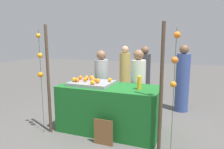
# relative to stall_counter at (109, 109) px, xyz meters

# --- Properties ---
(ground_plane) EXTENTS (24.00, 24.00, 0.00)m
(ground_plane) POSITION_rel_stall_counter_xyz_m (0.00, 0.00, -0.45)
(ground_plane) COLOR #565451
(stall_counter) EXTENTS (1.93, 0.86, 0.91)m
(stall_counter) POSITION_rel_stall_counter_xyz_m (0.00, 0.00, 0.00)
(stall_counter) COLOR #196023
(stall_counter) RESTS_ON ground_plane
(orange_tray) EXTENTS (0.82, 0.63, 0.06)m
(orange_tray) POSITION_rel_stall_counter_xyz_m (-0.37, -0.01, 0.48)
(orange_tray) COLOR gray
(orange_tray) RESTS_ON stall_counter
(orange_0) EXTENTS (0.08, 0.08, 0.08)m
(orange_0) POSITION_rel_stall_counter_xyz_m (-0.36, 0.04, 0.55)
(orange_0) COLOR orange
(orange_0) RESTS_ON orange_tray
(orange_1) EXTENTS (0.08, 0.08, 0.08)m
(orange_1) POSITION_rel_stall_counter_xyz_m (-0.23, -0.25, 0.55)
(orange_1) COLOR orange
(orange_1) RESTS_ON orange_tray
(orange_2) EXTENTS (0.08, 0.08, 0.08)m
(orange_2) POSITION_rel_stall_counter_xyz_m (-0.04, 0.12, 0.55)
(orange_2) COLOR orange
(orange_2) RESTS_ON orange_tray
(orange_3) EXTENTS (0.08, 0.08, 0.08)m
(orange_3) POSITION_rel_stall_counter_xyz_m (-0.69, -0.13, 0.56)
(orange_3) COLOR orange
(orange_3) RESTS_ON orange_tray
(orange_4) EXTENTS (0.09, 0.09, 0.09)m
(orange_4) POSITION_rel_stall_counter_xyz_m (-0.44, 0.15, 0.56)
(orange_4) COLOR orange
(orange_4) RESTS_ON orange_tray
(orange_5) EXTENTS (0.09, 0.09, 0.09)m
(orange_5) POSITION_rel_stall_counter_xyz_m (-0.31, -0.05, 0.56)
(orange_5) COLOR orange
(orange_5) RESTS_ON orange_tray
(orange_6) EXTENTS (0.09, 0.09, 0.09)m
(orange_6) POSITION_rel_stall_counter_xyz_m (-0.55, 0.11, 0.56)
(orange_6) COLOR orange
(orange_6) RESTS_ON orange_tray
(orange_7) EXTENTS (0.09, 0.09, 0.09)m
(orange_7) POSITION_rel_stall_counter_xyz_m (-0.20, -0.09, 0.56)
(orange_7) COLOR orange
(orange_7) RESTS_ON orange_tray
(orange_8) EXTENTS (0.08, 0.08, 0.08)m
(orange_8) POSITION_rel_stall_counter_xyz_m (-0.69, 0.11, 0.55)
(orange_8) COLOR orange
(orange_8) RESTS_ON orange_tray
(orange_9) EXTENTS (0.08, 0.08, 0.08)m
(orange_9) POSITION_rel_stall_counter_xyz_m (-0.50, -0.03, 0.55)
(orange_9) COLOR orange
(orange_9) RESTS_ON orange_tray
(orange_10) EXTENTS (0.08, 0.08, 0.08)m
(orange_10) POSITION_rel_stall_counter_xyz_m (-0.62, -0.14, 0.55)
(orange_10) COLOR orange
(orange_10) RESTS_ON orange_tray
(juice_bottle) EXTENTS (0.08, 0.08, 0.25)m
(juice_bottle) POSITION_rel_stall_counter_xyz_m (0.60, -0.05, 0.57)
(juice_bottle) COLOR gold
(juice_bottle) RESTS_ON stall_counter
(chalkboard_sign) EXTENTS (0.35, 0.03, 0.47)m
(chalkboard_sign) POSITION_rel_stall_counter_xyz_m (0.12, -0.56, -0.23)
(chalkboard_sign) COLOR brown
(chalkboard_sign) RESTS_ON ground_plane
(vendor_left) EXTENTS (0.31, 0.31, 1.54)m
(vendor_left) POSITION_rel_stall_counter_xyz_m (-0.45, 0.64, 0.27)
(vendor_left) COLOR #99999E
(vendor_left) RESTS_ON ground_plane
(vendor_right) EXTENTS (0.32, 0.32, 1.58)m
(vendor_right) POSITION_rel_stall_counter_xyz_m (0.41, 0.62, 0.28)
(vendor_right) COLOR beige
(vendor_right) RESTS_ON ground_plane
(crowd_person_0) EXTENTS (0.32, 0.32, 1.59)m
(crowd_person_0) POSITION_rel_stall_counter_xyz_m (-0.43, 2.31, 0.29)
(crowd_person_0) COLOR tan
(crowd_person_0) RESTS_ON ground_plane
(crowd_person_1) EXTENTS (0.32, 0.32, 1.60)m
(crowd_person_1) POSITION_rel_stall_counter_xyz_m (0.23, 2.03, 0.29)
(crowd_person_1) COLOR #333338
(crowd_person_1) RESTS_ON ground_plane
(crowd_person_2) EXTENTS (0.33, 0.33, 1.66)m
(crowd_person_2) POSITION_rel_stall_counter_xyz_m (1.26, 1.73, 0.32)
(crowd_person_2) COLOR #384C8C
(crowd_person_2) RESTS_ON ground_plane
(canopy_post_left) EXTENTS (0.06, 0.06, 2.05)m
(canopy_post_left) POSITION_rel_stall_counter_xyz_m (-1.04, -0.47, 0.57)
(canopy_post_left) COLOR #473828
(canopy_post_left) RESTS_ON ground_plane
(canopy_post_right) EXTENTS (0.06, 0.06, 2.05)m
(canopy_post_right) POSITION_rel_stall_counter_xyz_m (1.04, -0.47, 0.57)
(canopy_post_right) COLOR #473828
(canopy_post_right) RESTS_ON ground_plane
(garland_strand_left) EXTENTS (0.11, 0.10, 1.96)m
(garland_strand_left) POSITION_rel_stall_counter_xyz_m (-1.16, -0.53, 0.95)
(garland_strand_left) COLOR #2D4C23
(garland_strand_left) RESTS_ON ground_plane
(garland_strand_right) EXTENTS (0.11, 0.11, 1.96)m
(garland_strand_right) POSITION_rel_stall_counter_xyz_m (1.23, -0.49, 1.04)
(garland_strand_right) COLOR #2D4C23
(garland_strand_right) RESTS_ON ground_plane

